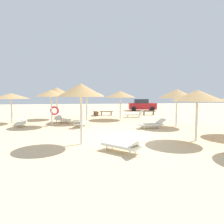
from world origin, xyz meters
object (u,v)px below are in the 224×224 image
(parasol_6, at_px, (51,94))
(lounger_6, at_px, (81,123))
(bench_0, at_px, (96,113))
(parked_car, at_px, (142,105))
(lounger_4, at_px, (153,124))
(parasol_3, at_px, (11,96))
(bench_2, at_px, (149,112))
(parasol_1, at_px, (81,90))
(lounger_1, at_px, (124,145))
(parasol_5, at_px, (197,96))
(parasol_2, at_px, (87,92))
(lounger_2, at_px, (62,119))
(bench_1, at_px, (106,112))
(parasol_4, at_px, (177,94))
(parasol_0, at_px, (120,94))
(lounger_3, at_px, (21,122))
(lounger_0, at_px, (135,114))
(parasol_8, at_px, (57,91))

(parasol_6, bearing_deg, lounger_6, -21.22)
(bench_0, bearing_deg, parked_car, 39.89)
(lounger_4, bearing_deg, parasol_3, 158.95)
(bench_0, bearing_deg, bench_2, -2.35)
(parasol_1, height_order, lounger_1, parasol_1)
(parasol_1, xyz_separation_m, parasol_5, (5.93, -0.15, -0.26))
(parasol_1, relative_size, bench_0, 1.93)
(parasol_2, bearing_deg, lounger_2, -174.92)
(lounger_4, xyz_separation_m, bench_1, (-2.25, 9.24, 0.03))
(parasol_1, distance_m, lounger_6, 5.84)
(parasol_1, xyz_separation_m, lounger_4, (5.03, 3.94, -2.31))
(parasol_1, distance_m, parasol_2, 8.05)
(bench_1, bearing_deg, parasol_3, -149.58)
(parasol_4, relative_size, lounger_6, 1.40)
(lounger_1, distance_m, bench_1, 14.89)
(lounger_1, distance_m, lounger_6, 7.27)
(parked_car, bearing_deg, parasol_0, -117.97)
(parasol_4, bearing_deg, parasol_1, -147.30)
(bench_2, distance_m, parked_car, 6.43)
(lounger_4, bearing_deg, parasol_6, 162.70)
(parasol_4, bearing_deg, parked_car, 83.36)
(parasol_1, xyz_separation_m, parked_car, (8.82, 19.18, -1.80))
(lounger_2, height_order, lounger_6, lounger_2)
(parasol_6, relative_size, bench_0, 1.82)
(parasol_2, xyz_separation_m, parasol_5, (5.50, -8.18, -0.28))
(parasol_4, height_order, lounger_3, parasol_4)
(lounger_1, bearing_deg, parasol_2, 97.79)
(parasol_6, height_order, lounger_2, parasol_6)
(lounger_4, xyz_separation_m, lounger_6, (-5.11, 1.42, -0.00))
(parasol_1, height_order, lounger_3, parasol_1)
(parked_car, bearing_deg, lounger_3, -136.06)
(parasol_6, xyz_separation_m, lounger_3, (-2.27, 0.06, -2.17))
(lounger_2, xyz_separation_m, lounger_3, (-2.84, -1.56, -0.01))
(parasol_0, distance_m, parasol_5, 9.97)
(parasol_2, distance_m, lounger_4, 6.58)
(lounger_0, relative_size, bench_2, 1.23)
(parasol_3, xyz_separation_m, parasol_6, (3.54, -1.90, 0.20))
(parasol_1, bearing_deg, parasol_0, 68.77)
(parasol_5, distance_m, bench_2, 13.29)
(parasol_8, height_order, lounger_2, parasol_8)
(parasol_2, height_order, parasol_6, parasol_2)
(bench_1, bearing_deg, lounger_6, -110.04)
(bench_2, bearing_deg, lounger_3, -151.83)
(parasol_5, height_order, lounger_3, parasol_5)
(lounger_6, bearing_deg, lounger_4, -15.55)
(lounger_6, xyz_separation_m, bench_0, (1.65, 7.76, 0.04))
(parasol_1, distance_m, parasol_8, 11.02)
(bench_0, bearing_deg, lounger_6, -102.00)
(parasol_8, height_order, lounger_0, parasol_8)
(parasol_1, relative_size, lounger_6, 1.47)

